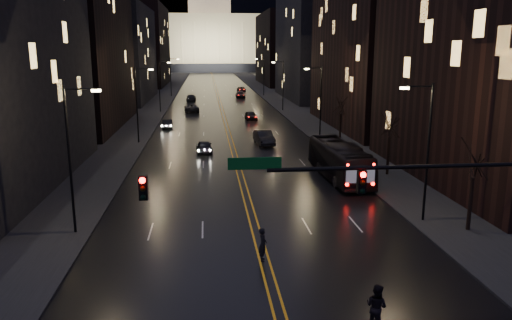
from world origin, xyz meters
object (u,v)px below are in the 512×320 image
object	(u,v)px
oncoming_car_b	(167,124)
pedestrian_b	(376,306)
pedestrian_a	(263,245)
traffic_signal	(416,192)
oncoming_car_a	(204,147)
bus	(339,161)
receding_car_a	(264,138)

from	to	relation	value
oncoming_car_b	pedestrian_b	distance (m)	54.78
pedestrian_a	pedestrian_b	size ratio (longest dim) A/B	0.95
pedestrian_b	pedestrian_a	bearing A→B (deg)	-9.47
traffic_signal	oncoming_car_a	bearing A→B (deg)	105.09
bus	pedestrian_a	size ratio (longest dim) A/B	6.21
oncoming_car_a	oncoming_car_b	size ratio (longest dim) A/B	1.01
bus	oncoming_car_b	xyz separation A→B (m)	(-16.92, 29.81, -0.92)
pedestrian_b	traffic_signal	bearing A→B (deg)	-85.67
traffic_signal	bus	bearing A→B (deg)	83.16
bus	receding_car_a	xyz separation A→B (m)	(-4.68, 16.30, -0.75)
pedestrian_a	pedestrian_b	world-z (taller)	pedestrian_b
traffic_signal	pedestrian_a	bearing A→B (deg)	140.11
traffic_signal	oncoming_car_b	xyz separation A→B (m)	(-14.33, 51.42, -4.44)
oncoming_car_a	pedestrian_b	world-z (taller)	pedestrian_b
pedestrian_a	pedestrian_b	distance (m)	7.96
traffic_signal	bus	size ratio (longest dim) A/B	1.52
receding_car_a	pedestrian_b	distance (m)	39.91
oncoming_car_b	pedestrian_a	bearing A→B (deg)	95.90
traffic_signal	pedestrian_a	distance (m)	8.86
oncoming_car_b	pedestrian_a	xyz separation A→B (m)	(8.34, -46.42, 0.25)
bus	pedestrian_b	distance (m)	24.10
oncoming_car_b	oncoming_car_a	bearing A→B (deg)	102.19
oncoming_car_a	oncoming_car_b	world-z (taller)	oncoming_car_a
oncoming_car_a	receding_car_a	xyz separation A→B (m)	(7.01, 4.15, 0.14)
bus	oncoming_car_a	world-z (taller)	bus
bus	receding_car_a	size ratio (longest dim) A/B	2.24
traffic_signal	pedestrian_a	world-z (taller)	traffic_signal
oncoming_car_a	pedestrian_a	size ratio (longest dim) A/B	2.22
oncoming_car_a	traffic_signal	bearing A→B (deg)	101.27
traffic_signal	oncoming_car_b	bearing A→B (deg)	105.57
traffic_signal	pedestrian_b	world-z (taller)	traffic_signal
traffic_signal	pedestrian_a	xyz separation A→B (m)	(-5.99, 5.00, -4.19)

